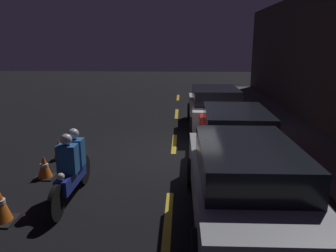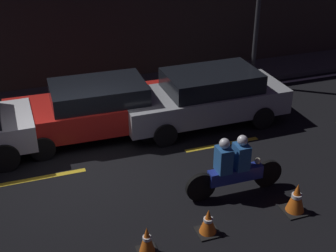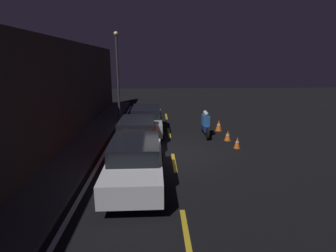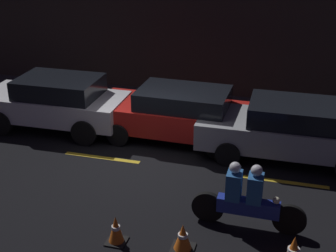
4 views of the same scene
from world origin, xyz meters
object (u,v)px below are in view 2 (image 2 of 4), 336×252
Objects in this scene: traffic_cone_far at (296,198)px; motorcycle at (233,168)px; taxi_red at (93,108)px; traffic_cone_near at (147,240)px; traffic_cone_mid at (208,222)px; hatchback_silver at (205,96)px.

motorcycle is at bearing 134.04° from traffic_cone_far.
traffic_cone_far is at bearing 126.58° from taxi_red.
motorcycle is at bearing 123.75° from taxi_red.
traffic_cone_near is 1.05× the size of traffic_cone_mid.
traffic_cone_near is at bearing 55.11° from hatchback_silver.
traffic_cone_mid is at bearing 106.84° from taxi_red.
motorcycle reaches higher than traffic_cone_near.
traffic_cone_near is at bearing -177.54° from traffic_cone_far.
hatchback_silver is 2.03× the size of motorcycle.
hatchback_silver reaches higher than traffic_cone_near.
motorcycle is 3.34× the size of traffic_cone_far.
motorcycle reaches higher than traffic_cone_mid.
traffic_cone_far reaches higher than traffic_cone_near.
traffic_cone_far is (0.19, -4.22, -0.45)m from hatchback_silver.
taxi_red is 6.55× the size of traffic_cone_far.
motorcycle is (2.25, -3.54, -0.11)m from taxi_red.
taxi_red is 4.74m from traffic_cone_mid.
traffic_cone_mid is (-0.99, -1.00, -0.39)m from motorcycle.
traffic_cone_mid is 1.94m from traffic_cone_far.
taxi_red is 0.97× the size of hatchback_silver.
traffic_cone_mid is at bearing -134.18° from motorcycle.
taxi_red is at bearing 123.06° from motorcycle.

